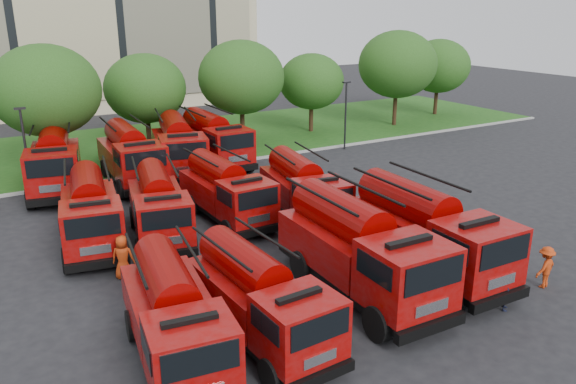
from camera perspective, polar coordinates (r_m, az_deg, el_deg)
name	(u,v)px	position (r m, az deg, el deg)	size (l,w,h in m)	color
ground	(353,273)	(23.30, 6.66, -8.15)	(140.00, 140.00, 0.00)	black
lawn	(155,144)	(45.56, -13.37, 4.80)	(70.00, 16.00, 0.12)	#144312
curb	(193,168)	(38.11, -9.67, 2.44)	(70.00, 0.30, 0.14)	gray
tree_2	(46,90)	(38.62, -23.38, 9.45)	(6.72, 6.72, 8.22)	#382314
tree_3	(145,89)	(42.56, -14.30, 10.15)	(5.88, 5.88, 7.19)	#382314
tree_4	(241,77)	(43.59, -4.77, 11.54)	(6.55, 6.55, 8.01)	#382314
tree_5	(312,81)	(47.97, 2.41, 11.15)	(5.46, 5.46, 6.68)	#382314
tree_6	(397,64)	(51.45, 11.06, 12.61)	(6.89, 6.89, 8.42)	#382314
tree_7	(439,66)	(57.74, 15.05, 12.25)	(6.05, 6.05, 7.39)	#382314
lamp_post_0	(25,147)	(34.62, -25.13, 4.17)	(0.60, 0.25, 5.11)	black
lamp_post_1	(346,111)	(42.49, 5.88, 8.16)	(0.60, 0.25, 5.11)	black
fire_truck_0	(174,316)	(17.52, -11.49, -12.25)	(3.18, 6.97, 3.06)	black
fire_truck_1	(260,298)	(18.21, -2.89, -10.69)	(2.71, 6.73, 3.01)	black
fire_truck_2	(359,249)	(20.97, 7.23, -5.79)	(3.10, 8.05, 3.63)	black
fire_truck_3	(426,232)	(23.10, 13.81, -3.93)	(3.06, 7.93, 3.58)	black
fire_truck_4	(91,212)	(26.60, -19.41, -1.90)	(3.56, 7.36, 3.21)	black
fire_truck_5	(159,206)	(26.65, -12.99, -1.37)	(3.71, 7.17, 3.11)	black
fire_truck_6	(226,191)	(28.23, -6.33, 0.13)	(2.68, 6.93, 3.12)	black
fire_truck_7	(303,189)	(28.25, 1.52, 0.29)	(3.46, 7.24, 3.16)	black
fire_truck_8	(55,161)	(35.23, -22.63, 2.89)	(4.15, 8.26, 3.59)	black
fire_truck_9	(131,156)	(35.32, -15.69, 3.59)	(3.08, 7.80, 3.50)	black
fire_truck_10	(178,147)	(36.63, -11.07, 4.54)	(4.41, 8.34, 3.61)	black
fire_truck_11	(213,140)	(38.43, -7.61, 5.29)	(2.89, 7.75, 3.52)	black
firefighter_0	(504,309)	(22.02, 21.11, -11.04)	(0.56, 0.41, 1.53)	black
firefighter_1	(337,337)	(19.15, 5.00, -14.44)	(0.74, 0.40, 1.51)	#A32E0C
firefighter_2	(477,264)	(25.15, 18.65, -6.98)	(1.11, 0.63, 1.89)	black
firefighter_3	(542,287)	(24.20, 24.42, -8.75)	(1.08, 0.56, 1.67)	#A32E0C
firefighter_4	(125,278)	(23.66, -16.24, -8.38)	(0.89, 0.58, 1.81)	#A32E0C
firefighter_5	(326,224)	(28.21, 3.87, -3.22)	(1.37, 0.59, 1.47)	#A32E0C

